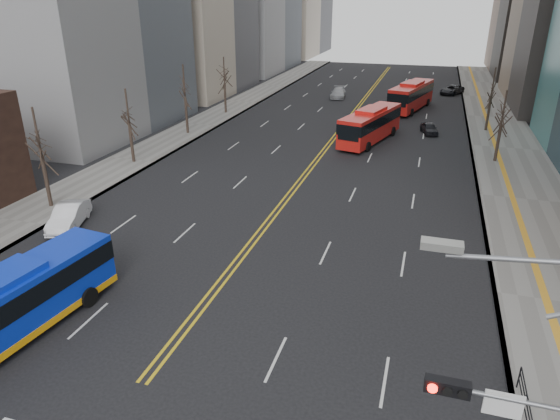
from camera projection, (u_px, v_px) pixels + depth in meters
name	position (u px, v px, depth m)	size (l,w,h in m)	color
sidewalk_right	(506.00, 148.00, 50.35)	(7.00, 130.00, 0.15)	slate
sidewalk_left	(199.00, 125.00, 59.47)	(5.00, 130.00, 0.15)	slate
centerline	(351.00, 116.00, 63.85)	(0.55, 100.00, 0.01)	gold
street_trees	(239.00, 106.00, 45.89)	(35.20, 47.20, 7.60)	#2F241D
blue_bus	(3.00, 309.00, 21.66)	(3.76, 11.62, 3.34)	#0E2FD2
red_bus_near	(371.00, 123.00, 52.14)	(5.35, 11.50, 3.55)	red
red_bus_far	(411.00, 94.00, 66.75)	(5.42, 12.09, 3.72)	red
car_white	(69.00, 216.00, 33.23)	(1.60, 4.59, 1.51)	white
car_dark_mid	(429.00, 128.00, 55.72)	(1.45, 3.60, 1.23)	black
car_silver	(338.00, 93.00, 75.18)	(2.07, 5.08, 1.47)	#A4A5A9
car_dark_far	(452.00, 90.00, 77.91)	(2.27, 4.92, 1.37)	black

